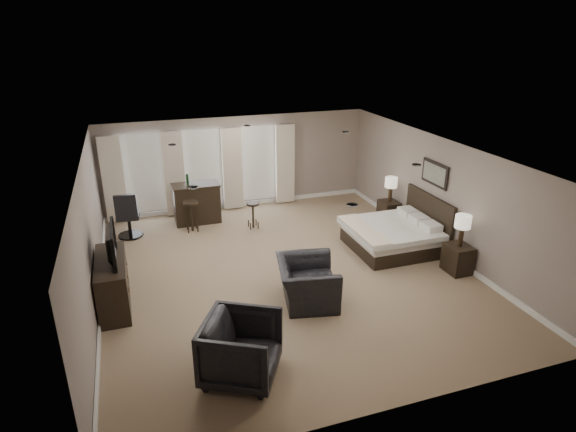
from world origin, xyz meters
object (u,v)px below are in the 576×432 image
object	(u,v)px
armchair_far	(241,346)
bar_stool_left	(192,216)
armchair_near	(307,276)
nightstand_far	(389,212)
desk_chair	(128,214)
tv	(109,257)
bar_stool_right	(253,215)
bar_counter	(197,203)
bed	(387,225)
lamp_near	(462,231)
nightstand_near	(458,259)
lamp_far	(391,190)
dresser	(113,283)

from	to	relation	value
armchair_far	bar_stool_left	size ratio (longest dim) A/B	1.36
armchair_far	armchair_near	bearing A→B (deg)	-15.73
nightstand_far	desk_chair	bearing A→B (deg)	169.09
bar_stool_left	armchair_near	bearing A→B (deg)	-68.87
desk_chair	tv	bearing A→B (deg)	89.25
tv	armchair_near	distance (m)	3.64
bar_stool_left	armchair_far	bearing A→B (deg)	-90.91
armchair_far	bar_stool_right	size ratio (longest dim) A/B	1.57
armchair_near	bar_counter	distance (m)	4.85
bed	lamp_near	bearing A→B (deg)	-58.46
nightstand_near	bar_counter	world-z (taller)	bar_counter
nightstand_near	armchair_far	size ratio (longest dim) A/B	0.56
lamp_far	bar_counter	size ratio (longest dim) A/B	0.54
lamp_near	dresser	xyz separation A→B (m)	(-6.92, 0.93, -0.48)
bar_stool_right	desk_chair	bearing A→B (deg)	171.71
dresser	nightstand_far	bearing A→B (deg)	15.85
dresser	armchair_near	distance (m)	3.61
tv	armchair_far	bearing A→B (deg)	-146.22
armchair_near	bar_stool_right	size ratio (longest dim) A/B	1.80
nightstand_near	tv	world-z (taller)	tv
dresser	desk_chair	distance (m)	3.25
armchair_far	bed	bearing A→B (deg)	-23.70
bar_stool_right	nightstand_near	bearing A→B (deg)	-46.71
nightstand_far	bar_stool_left	distance (m)	5.16
nightstand_far	armchair_far	distance (m)	6.92
nightstand_near	nightstand_far	world-z (taller)	nightstand_near
desk_chair	bar_counter	bearing A→B (deg)	-160.78
nightstand_far	lamp_near	bearing A→B (deg)	-90.00
desk_chair	nightstand_far	bearing A→B (deg)	174.85
bar_counter	lamp_far	bearing A→B (deg)	-19.27
lamp_far	dresser	xyz separation A→B (m)	(-6.92, -1.97, -0.45)
dresser	bar_stool_left	xyz separation A→B (m)	(1.89, 3.08, -0.08)
lamp_far	dresser	world-z (taller)	lamp_far
lamp_near	bar_stool_left	world-z (taller)	lamp_near
nightstand_near	nightstand_far	size ratio (longest dim) A/B	1.02
bar_counter	desk_chair	bearing A→B (deg)	-166.54
nightstand_near	tv	bearing A→B (deg)	172.31
nightstand_far	lamp_far	distance (m)	0.63
nightstand_near	bar_stool_right	distance (m)	5.11
bed	dresser	size ratio (longest dim) A/B	1.19
bed	lamp_near	world-z (taller)	lamp_near
tv	bar_counter	xyz separation A→B (m)	(2.11, 3.65, -0.49)
armchair_near	tv	bearing A→B (deg)	85.78
lamp_far	bar_stool_left	size ratio (longest dim) A/B	0.83
bed	bar_stool_left	bearing A→B (deg)	148.23
nightstand_far	tv	distance (m)	7.23
bar_counter	bed	bearing A→B (deg)	-38.64
lamp_near	tv	world-z (taller)	lamp_near
nightstand_far	lamp_near	distance (m)	2.97
bar_counter	desk_chair	distance (m)	1.80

